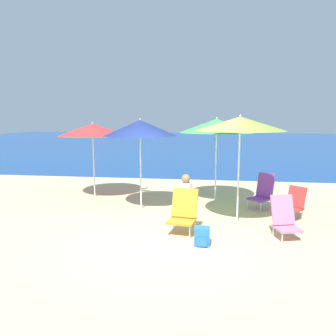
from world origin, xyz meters
name	(u,v)px	position (x,y,z in m)	size (l,w,h in m)	color
ground_plane	(171,238)	(0.00, 0.00, 0.00)	(60.00, 60.00, 0.00)	#D1BA89
sea_water	(206,142)	(0.00, 26.02, 0.00)	(60.00, 40.00, 0.01)	#19478C
beach_umbrella_red	(93,130)	(-2.61, 2.95, 1.93)	(1.93, 1.93, 2.14)	white
beach_umbrella_lime	(240,124)	(1.30, 1.12, 2.13)	(1.88, 1.88, 2.32)	white
beach_umbrella_navy	(140,128)	(-1.01, 1.90, 2.01)	(1.80, 1.80, 2.24)	white
beach_umbrella_green	(217,126)	(0.83, 2.89, 2.05)	(1.96, 1.96, 2.27)	white
beach_chair_pink	(285,218)	(2.12, 0.35, 0.37)	(0.56, 0.64, 0.79)	silver
beach_chair_orange	(183,211)	(0.19, 0.35, 0.43)	(0.60, 0.67, 0.86)	silver
beach_chair_purple	(263,191)	(2.00, 2.38, 0.43)	(0.71, 0.71, 0.89)	silver
beach_chair_red	(293,203)	(2.56, 1.55, 0.36)	(0.68, 0.69, 0.73)	silver
person_seated_near	(186,195)	(0.10, 2.00, 0.38)	(0.38, 0.43, 0.89)	silver
backpack_blue	(202,236)	(0.59, -0.28, 0.16)	(0.27, 0.26, 0.33)	blue
seagull	(144,187)	(-1.34, 3.86, 0.14)	(0.27, 0.11, 0.23)	gold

